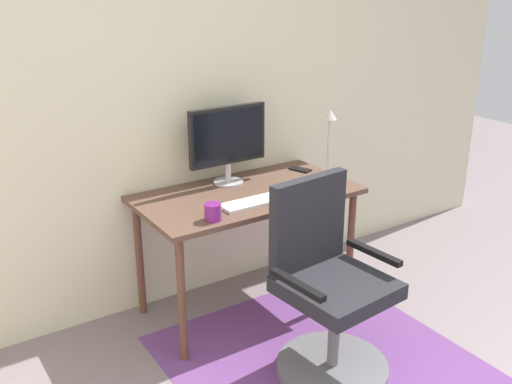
{
  "coord_description": "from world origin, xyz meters",
  "views": [
    {
      "loc": [
        -1.2,
        -0.92,
        1.95
      ],
      "look_at": [
        0.41,
        1.54,
        0.85
      ],
      "focal_mm": 41.5,
      "sensor_mm": 36.0,
      "label": 1
    }
  ],
  "objects_px": {
    "keyboard": "(257,201)",
    "desk": "(247,205)",
    "monitor": "(228,139)",
    "office_chair": "(328,298)",
    "computer_mouse": "(304,189)",
    "coffee_cup": "(213,212)",
    "cell_phone": "(300,169)",
    "desk_lamp": "(329,137)"
  },
  "relations": [
    {
      "from": "desk_lamp",
      "to": "office_chair",
      "type": "bearing_deg",
      "value": -128.36
    },
    {
      "from": "monitor",
      "to": "cell_phone",
      "type": "distance_m",
      "value": 0.58
    },
    {
      "from": "keyboard",
      "to": "desk",
      "type": "bearing_deg",
      "value": 76.59
    },
    {
      "from": "coffee_cup",
      "to": "office_chair",
      "type": "xyz_separation_m",
      "value": [
        0.38,
        -0.49,
        -0.39
      ]
    },
    {
      "from": "desk_lamp",
      "to": "monitor",
      "type": "bearing_deg",
      "value": 149.35
    },
    {
      "from": "keyboard",
      "to": "office_chair",
      "type": "bearing_deg",
      "value": -84.67
    },
    {
      "from": "keyboard",
      "to": "computer_mouse",
      "type": "distance_m",
      "value": 0.32
    },
    {
      "from": "office_chair",
      "to": "monitor",
      "type": "bearing_deg",
      "value": 85.76
    },
    {
      "from": "monitor",
      "to": "cell_phone",
      "type": "height_order",
      "value": "monitor"
    },
    {
      "from": "desk",
      "to": "computer_mouse",
      "type": "relative_size",
      "value": 12.24
    },
    {
      "from": "coffee_cup",
      "to": "computer_mouse",
      "type": "bearing_deg",
      "value": 6.49
    },
    {
      "from": "cell_phone",
      "to": "desk_lamp",
      "type": "height_order",
      "value": "desk_lamp"
    },
    {
      "from": "computer_mouse",
      "to": "desk_lamp",
      "type": "relative_size",
      "value": 0.23
    },
    {
      "from": "cell_phone",
      "to": "desk_lamp",
      "type": "bearing_deg",
      "value": -108.31
    },
    {
      "from": "monitor",
      "to": "desk_lamp",
      "type": "height_order",
      "value": "monitor"
    },
    {
      "from": "coffee_cup",
      "to": "keyboard",
      "type": "bearing_deg",
      "value": 13.18
    },
    {
      "from": "desk",
      "to": "desk_lamp",
      "type": "relative_size",
      "value": 2.85
    },
    {
      "from": "monitor",
      "to": "office_chair",
      "type": "xyz_separation_m",
      "value": [
        0.02,
        -0.93,
        -0.62
      ]
    },
    {
      "from": "monitor",
      "to": "keyboard",
      "type": "bearing_deg",
      "value": -95.23
    },
    {
      "from": "computer_mouse",
      "to": "cell_phone",
      "type": "relative_size",
      "value": 0.74
    },
    {
      "from": "monitor",
      "to": "coffee_cup",
      "type": "xyz_separation_m",
      "value": [
        -0.36,
        -0.45,
        -0.23
      ]
    },
    {
      "from": "computer_mouse",
      "to": "coffee_cup",
      "type": "distance_m",
      "value": 0.65
    },
    {
      "from": "coffee_cup",
      "to": "cell_phone",
      "type": "height_order",
      "value": "coffee_cup"
    },
    {
      "from": "desk",
      "to": "computer_mouse",
      "type": "distance_m",
      "value": 0.35
    },
    {
      "from": "monitor",
      "to": "cell_phone",
      "type": "bearing_deg",
      "value": -4.92
    },
    {
      "from": "cell_phone",
      "to": "office_chair",
      "type": "distance_m",
      "value": 1.08
    },
    {
      "from": "desk",
      "to": "desk_lamp",
      "type": "bearing_deg",
      "value": -12.22
    },
    {
      "from": "keyboard",
      "to": "cell_phone",
      "type": "height_order",
      "value": "keyboard"
    },
    {
      "from": "keyboard",
      "to": "office_chair",
      "type": "relative_size",
      "value": 0.43
    },
    {
      "from": "keyboard",
      "to": "coffee_cup",
      "type": "xyz_separation_m",
      "value": [
        -0.32,
        -0.08,
        0.04
      ]
    },
    {
      "from": "keyboard",
      "to": "computer_mouse",
      "type": "relative_size",
      "value": 4.13
    },
    {
      "from": "computer_mouse",
      "to": "monitor",
      "type": "bearing_deg",
      "value": 127.83
    },
    {
      "from": "monitor",
      "to": "coffee_cup",
      "type": "height_order",
      "value": "monitor"
    },
    {
      "from": "desk",
      "to": "coffee_cup",
      "type": "bearing_deg",
      "value": -145.6
    },
    {
      "from": "desk",
      "to": "office_chair",
      "type": "relative_size",
      "value": 1.26
    },
    {
      "from": "office_chair",
      "to": "desk_lamp",
      "type": "bearing_deg",
      "value": 46.24
    },
    {
      "from": "desk_lamp",
      "to": "office_chair",
      "type": "distance_m",
      "value": 1.01
    },
    {
      "from": "monitor",
      "to": "cell_phone",
      "type": "xyz_separation_m",
      "value": [
        0.51,
        -0.04,
        -0.27
      ]
    },
    {
      "from": "office_chair",
      "to": "keyboard",
      "type": "bearing_deg",
      "value": 89.93
    },
    {
      "from": "computer_mouse",
      "to": "cell_phone",
      "type": "bearing_deg",
      "value": 55.81
    },
    {
      "from": "cell_phone",
      "to": "office_chair",
      "type": "height_order",
      "value": "office_chair"
    },
    {
      "from": "desk",
      "to": "computer_mouse",
      "type": "bearing_deg",
      "value": -32.02
    }
  ]
}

